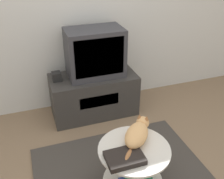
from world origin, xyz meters
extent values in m
cube|color=#33302D|center=(0.04, 1.24, 0.25)|extent=(1.00, 0.49, 0.50)
cube|color=black|center=(0.04, 1.00, 0.30)|extent=(0.45, 0.01, 0.14)
cube|color=#333338|center=(0.08, 1.26, 0.77)|extent=(0.63, 0.39, 0.55)
cube|color=black|center=(0.08, 1.07, 0.79)|extent=(0.54, 0.01, 0.43)
cube|color=black|center=(-0.37, 1.26, 0.55)|extent=(0.10, 0.10, 0.10)
cylinder|color=#B7B7BC|center=(0.02, -0.01, 0.24)|extent=(0.04, 0.04, 0.44)
cylinder|color=beige|center=(0.02, -0.01, 0.47)|extent=(0.56, 0.56, 0.02)
cube|color=#1E664C|center=(0.06, -0.02, 0.16)|extent=(0.22, 0.12, 0.03)
cube|color=black|center=(-0.10, -0.10, 0.50)|extent=(0.27, 0.20, 0.04)
ellipsoid|color=tan|center=(0.06, 0.05, 0.54)|extent=(0.32, 0.34, 0.13)
sphere|color=tan|center=(0.18, 0.19, 0.53)|extent=(0.11, 0.11, 0.11)
cone|color=#996038|center=(0.16, 0.21, 0.59)|extent=(0.04, 0.04, 0.04)
cone|color=#996038|center=(0.21, 0.18, 0.59)|extent=(0.04, 0.04, 0.04)
ellipsoid|color=#996038|center=(-0.07, -0.10, 0.51)|extent=(0.13, 0.14, 0.05)
camera|label=1|loc=(-0.64, -1.39, 1.86)|focal=42.00mm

